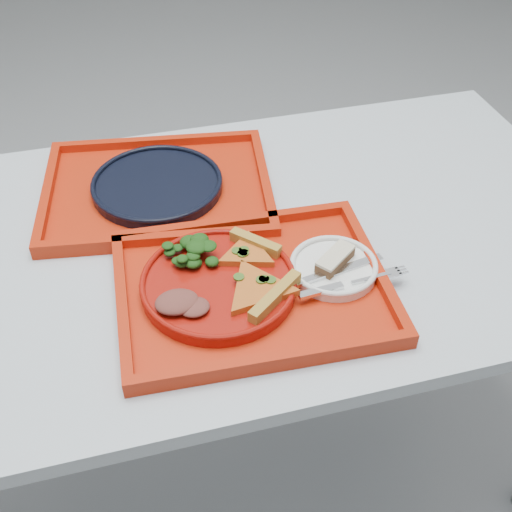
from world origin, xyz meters
name	(u,v)px	position (x,y,z in m)	size (l,w,h in m)	color
ground	(211,458)	(0.00, 0.00, 0.00)	(10.00, 10.00, 0.00)	gray
table	(195,271)	(0.00, 0.00, 0.68)	(1.60, 0.80, 0.75)	silver
tray_main	(252,289)	(0.07, -0.15, 0.76)	(0.45, 0.35, 0.01)	#B12109
tray_far	(158,192)	(-0.04, 0.16, 0.76)	(0.45, 0.35, 0.01)	#B12109
dinner_plate	(219,285)	(0.02, -0.14, 0.77)	(0.26, 0.26, 0.02)	maroon
side_plate	(333,269)	(0.22, -0.15, 0.77)	(0.15, 0.15, 0.01)	white
navy_plate	(157,186)	(-0.04, 0.16, 0.77)	(0.26, 0.26, 0.02)	black
pizza_slice_a	(258,287)	(0.08, -0.18, 0.79)	(0.14, 0.12, 0.02)	orange
pizza_slice_b	(247,252)	(0.08, -0.10, 0.79)	(0.11, 0.10, 0.02)	orange
salad_heap	(190,250)	(-0.02, -0.08, 0.80)	(0.08, 0.08, 0.04)	black
meat_portion	(177,302)	(-0.06, -0.18, 0.79)	(0.07, 0.06, 0.02)	brown
dessert_bar	(335,259)	(0.22, -0.15, 0.79)	(0.08, 0.07, 0.02)	#53341B
knife	(335,271)	(0.22, -0.17, 0.78)	(0.18, 0.02, 0.01)	silver
fork	(350,283)	(0.23, -0.20, 0.78)	(0.18, 0.02, 0.01)	silver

